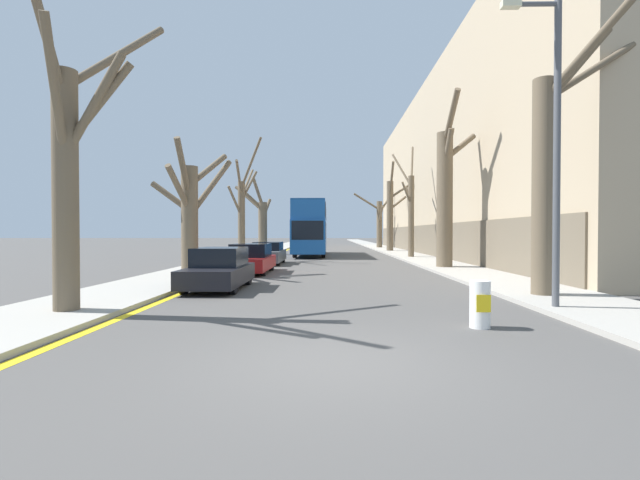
{
  "coord_description": "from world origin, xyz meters",
  "views": [
    {
      "loc": [
        -0.09,
        -6.09,
        1.86
      ],
      "look_at": [
        -0.71,
        23.62,
        1.37
      ],
      "focal_mm": 24.0,
      "sensor_mm": 36.0,
      "label": 1
    }
  ],
  "objects": [
    {
      "name": "lamp_post",
      "position": [
        5.16,
        4.08,
        4.13
      ],
      "size": [
        1.4,
        0.2,
        7.36
      ],
      "color": "#4C4F54",
      "rests_on": "ground"
    },
    {
      "name": "ground_plane",
      "position": [
        0.0,
        0.0,
        0.0
      ],
      "size": [
        300.0,
        300.0,
        0.0
      ],
      "primitive_type": "plane",
      "color": "#4C4947"
    },
    {
      "name": "parked_car_2",
      "position": [
        -3.74,
        19.39,
        0.63
      ],
      "size": [
        1.78,
        4.34,
        1.31
      ],
      "color": "#4C5156",
      "rests_on": "ground"
    },
    {
      "name": "street_tree_right_3",
      "position": [
        6.02,
        36.19,
        3.83
      ],
      "size": [
        2.42,
        3.62,
        8.6
      ],
      "color": "brown",
      "rests_on": "ground"
    },
    {
      "name": "traffic_bollard",
      "position": [
        2.87,
        2.3,
        0.46
      ],
      "size": [
        0.39,
        0.4,
        0.92
      ],
      "color": "white",
      "rests_on": "ground"
    },
    {
      "name": "street_tree_left_3",
      "position": [
        -6.01,
        31.06,
        2.86
      ],
      "size": [
        3.35,
        3.0,
        6.62
      ],
      "color": "brown",
      "rests_on": "ground"
    },
    {
      "name": "street_tree_left_1",
      "position": [
        -5.97,
        11.94,
        2.76
      ],
      "size": [
        3.11,
        3.65,
        5.65
      ],
      "color": "brown",
      "rests_on": "ground"
    },
    {
      "name": "street_tree_left_2",
      "position": [
        -5.71,
        21.55,
        3.3
      ],
      "size": [
        2.3,
        5.99,
        7.86
      ],
      "color": "brown",
      "rests_on": "ground"
    },
    {
      "name": "street_tree_right_2",
      "position": [
        5.91,
        25.45,
        3.56
      ],
      "size": [
        1.72,
        2.49,
        8.54
      ],
      "color": "brown",
      "rests_on": "ground"
    },
    {
      "name": "parked_car_0",
      "position": [
        -3.74,
        8.01,
        0.64
      ],
      "size": [
        1.72,
        3.92,
        1.37
      ],
      "color": "black",
      "rests_on": "ground"
    },
    {
      "name": "street_tree_right_1",
      "position": [
        5.9,
        16.0,
        3.87
      ],
      "size": [
        2.26,
        3.04,
        8.67
      ],
      "color": "brown",
      "rests_on": "ground"
    },
    {
      "name": "double_decker_bus",
      "position": [
        -1.58,
        29.38,
        2.44
      ],
      "size": [
        2.51,
        11.54,
        4.31
      ],
      "color": "#19519E",
      "rests_on": "ground"
    },
    {
      "name": "building_facade_right",
      "position": [
        12.84,
        31.54,
        7.2
      ],
      "size": [
        10.08,
        49.75,
        14.43
      ],
      "color": "tan",
      "rests_on": "ground"
    },
    {
      "name": "sidewalk_left",
      "position": [
        -6.33,
        50.0,
        0.06
      ],
      "size": [
        3.04,
        120.0,
        0.12
      ],
      "primitive_type": "cube",
      "color": "#A39E93",
      "rests_on": "ground"
    },
    {
      "name": "sidewalk_right",
      "position": [
        6.33,
        50.0,
        0.06
      ],
      "size": [
        3.04,
        120.0,
        0.12
      ],
      "primitive_type": "cube",
      "color": "#A39E93",
      "rests_on": "ground"
    },
    {
      "name": "street_tree_right_0",
      "position": [
        6.1,
        6.04,
        3.62
      ],
      "size": [
        3.27,
        2.87,
        7.75
      ],
      "color": "brown",
      "rests_on": "ground"
    },
    {
      "name": "street_tree_right_4",
      "position": [
        5.97,
        45.62,
        3.23
      ],
      "size": [
        4.92,
        2.96,
        6.84
      ],
      "color": "brown",
      "rests_on": "ground"
    },
    {
      "name": "parked_car_1",
      "position": [
        -3.74,
        13.71,
        0.64
      ],
      "size": [
        1.84,
        4.4,
        1.35
      ],
      "color": "maroon",
      "rests_on": "ground"
    },
    {
      "name": "street_tree_left_0",
      "position": [
        -5.89,
        3.36,
        3.43
      ],
      "size": [
        1.82,
        4.3,
        7.85
      ],
      "color": "brown",
      "rests_on": "ground"
    },
    {
      "name": "kerb_line_stripe",
      "position": [
        -4.63,
        50.0,
        0.0
      ],
      "size": [
        0.24,
        120.0,
        0.01
      ],
      "primitive_type": "cube",
      "color": "yellow",
      "rests_on": "ground"
    }
  ]
}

